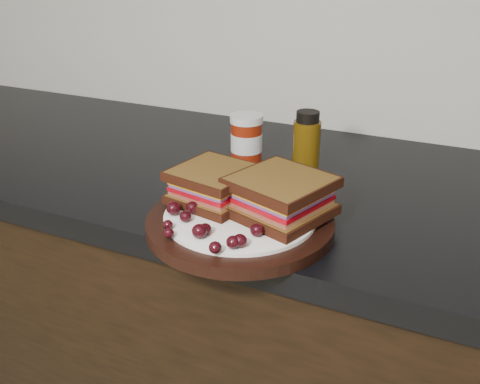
% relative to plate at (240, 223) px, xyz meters
% --- Properties ---
extents(base_cabinets, '(3.96, 0.58, 0.86)m').
position_rel_plate_xyz_m(base_cabinets, '(-0.23, 0.22, -0.48)').
color(base_cabinets, black).
rests_on(base_cabinets, ground_plane).
extents(countertop, '(3.98, 0.60, 0.04)m').
position_rel_plate_xyz_m(countertop, '(-0.23, 0.22, -0.03)').
color(countertop, black).
rests_on(countertop, base_cabinets).
extents(plate, '(0.28, 0.28, 0.02)m').
position_rel_plate_xyz_m(plate, '(0.00, 0.00, 0.00)').
color(plate, black).
rests_on(plate, countertop).
extents(sandwich_left, '(0.13, 0.13, 0.05)m').
position_rel_plate_xyz_m(sandwich_left, '(-0.06, 0.03, 0.04)').
color(sandwich_left, brown).
rests_on(sandwich_left, plate).
extents(sandwich_right, '(0.16, 0.16, 0.06)m').
position_rel_plate_xyz_m(sandwich_right, '(0.05, 0.02, 0.04)').
color(sandwich_right, brown).
rests_on(sandwich_right, plate).
extents(grape_0, '(0.02, 0.02, 0.02)m').
position_rel_plate_xyz_m(grape_0, '(-0.09, -0.04, 0.03)').
color(grape_0, black).
rests_on(grape_0, plate).
extents(grape_1, '(0.02, 0.02, 0.02)m').
position_rel_plate_xyz_m(grape_1, '(-0.06, -0.05, 0.02)').
color(grape_1, black).
rests_on(grape_1, plate).
extents(grape_2, '(0.01, 0.01, 0.01)m').
position_rel_plate_xyz_m(grape_2, '(-0.07, -0.08, 0.02)').
color(grape_2, black).
rests_on(grape_2, plate).
extents(grape_3, '(0.01, 0.01, 0.01)m').
position_rel_plate_xyz_m(grape_3, '(-0.06, -0.10, 0.02)').
color(grape_3, black).
rests_on(grape_3, plate).
extents(grape_4, '(0.02, 0.02, 0.02)m').
position_rel_plate_xyz_m(grape_4, '(-0.02, -0.09, 0.03)').
color(grape_4, black).
rests_on(grape_4, plate).
extents(grape_5, '(0.02, 0.02, 0.02)m').
position_rel_plate_xyz_m(grape_5, '(-0.02, -0.08, 0.02)').
color(grape_5, black).
rests_on(grape_5, plate).
extents(grape_6, '(0.02, 0.02, 0.02)m').
position_rel_plate_xyz_m(grape_6, '(0.02, -0.11, 0.02)').
color(grape_6, black).
rests_on(grape_6, plate).
extents(grape_7, '(0.02, 0.02, 0.02)m').
position_rel_plate_xyz_m(grape_7, '(0.03, -0.09, 0.02)').
color(grape_7, black).
rests_on(grape_7, plate).
extents(grape_8, '(0.02, 0.02, 0.02)m').
position_rel_plate_xyz_m(grape_8, '(0.04, -0.09, 0.02)').
color(grape_8, black).
rests_on(grape_8, plate).
extents(grape_9, '(0.02, 0.02, 0.02)m').
position_rel_plate_xyz_m(grape_9, '(0.05, -0.05, 0.02)').
color(grape_9, black).
rests_on(grape_9, plate).
extents(grape_10, '(0.02, 0.02, 0.02)m').
position_rel_plate_xyz_m(grape_10, '(0.08, -0.04, 0.02)').
color(grape_10, black).
rests_on(grape_10, plate).
extents(grape_11, '(0.02, 0.02, 0.02)m').
position_rel_plate_xyz_m(grape_11, '(0.08, -0.02, 0.02)').
color(grape_11, black).
rests_on(grape_11, plate).
extents(grape_12, '(0.02, 0.02, 0.02)m').
position_rel_plate_xyz_m(grape_12, '(0.09, -0.02, 0.02)').
color(grape_12, black).
rests_on(grape_12, plate).
extents(grape_13, '(0.02, 0.02, 0.02)m').
position_rel_plate_xyz_m(grape_13, '(0.10, 0.02, 0.02)').
color(grape_13, black).
rests_on(grape_13, plate).
extents(grape_14, '(0.02, 0.02, 0.02)m').
position_rel_plate_xyz_m(grape_14, '(0.06, 0.05, 0.02)').
color(grape_14, black).
rests_on(grape_14, plate).
extents(grape_15, '(0.02, 0.02, 0.02)m').
position_rel_plate_xyz_m(grape_15, '(0.05, 0.02, 0.02)').
color(grape_15, black).
rests_on(grape_15, plate).
extents(grape_16, '(0.02, 0.02, 0.01)m').
position_rel_plate_xyz_m(grape_16, '(-0.05, 0.04, 0.02)').
color(grape_16, black).
rests_on(grape_16, plate).
extents(grape_17, '(0.02, 0.02, 0.02)m').
position_rel_plate_xyz_m(grape_17, '(-0.06, 0.02, 0.02)').
color(grape_17, black).
rests_on(grape_17, plate).
extents(grape_18, '(0.02, 0.02, 0.02)m').
position_rel_plate_xyz_m(grape_18, '(-0.08, 0.02, 0.02)').
color(grape_18, black).
rests_on(grape_18, plate).
extents(grape_19, '(0.02, 0.02, 0.02)m').
position_rel_plate_xyz_m(grape_19, '(-0.08, 0.01, 0.02)').
color(grape_19, black).
rests_on(grape_19, plate).
extents(grape_20, '(0.02, 0.02, 0.02)m').
position_rel_plate_xyz_m(grape_20, '(-0.07, -0.03, 0.02)').
color(grape_20, black).
rests_on(grape_20, plate).
extents(grape_21, '(0.02, 0.02, 0.01)m').
position_rel_plate_xyz_m(grape_21, '(-0.05, 0.03, 0.02)').
color(grape_21, black).
rests_on(grape_21, plate).
extents(grape_22, '(0.02, 0.02, 0.02)m').
position_rel_plate_xyz_m(grape_22, '(-0.07, 0.02, 0.02)').
color(grape_22, black).
rests_on(grape_22, plate).
extents(grape_23, '(0.02, 0.02, 0.02)m').
position_rel_plate_xyz_m(grape_23, '(-0.10, 0.00, 0.02)').
color(grape_23, black).
rests_on(grape_23, plate).
extents(condiment_jar, '(0.08, 0.08, 0.09)m').
position_rel_plate_xyz_m(condiment_jar, '(-0.11, 0.26, 0.04)').
color(condiment_jar, maroon).
rests_on(condiment_jar, countertop).
extents(oil_bottle, '(0.05, 0.05, 0.13)m').
position_rel_plate_xyz_m(oil_bottle, '(0.03, 0.20, 0.06)').
color(oil_bottle, '#483107').
rests_on(oil_bottle, countertop).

